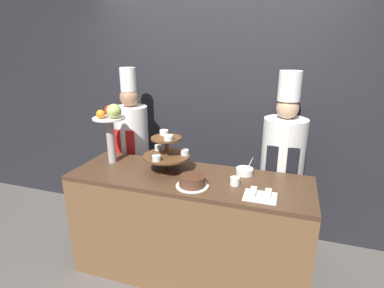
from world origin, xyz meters
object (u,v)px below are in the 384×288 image
(fruit_pedestal, at_px, (111,122))
(serving_bowl_far, at_px, (245,171))
(cup_white, at_px, (235,181))
(chef_left, at_px, (132,145))
(chef_center_left, at_px, (282,162))
(cake_square_tray, at_px, (260,195))
(tiered_stand, at_px, (167,152))
(cake_round, at_px, (192,181))

(fruit_pedestal, xyz_separation_m, serving_bowl_far, (1.18, 0.11, -0.35))
(cup_white, height_order, chef_left, chef_left)
(chef_left, relative_size, chef_center_left, 1.00)
(cake_square_tray, xyz_separation_m, chef_left, (-1.41, 0.70, -0.00))
(serving_bowl_far, bearing_deg, chef_center_left, 49.62)
(tiered_stand, height_order, chef_center_left, chef_center_left)
(chef_left, bearing_deg, fruit_pedestal, -82.49)
(fruit_pedestal, bearing_deg, cake_square_tray, -10.75)
(serving_bowl_far, bearing_deg, tiered_stand, -166.93)
(cake_square_tray, relative_size, chef_center_left, 0.13)
(cake_square_tray, bearing_deg, serving_bowl_far, 114.60)
(cake_round, relative_size, chef_left, 0.14)
(cake_round, height_order, serving_bowl_far, serving_bowl_far)
(tiered_stand, height_order, chef_left, chef_left)
(cake_round, distance_m, chef_center_left, 0.94)
(cake_square_tray, bearing_deg, cake_round, 178.70)
(cup_white, bearing_deg, serving_bowl_far, 79.87)
(fruit_pedestal, bearing_deg, cake_round, -16.25)
(chef_left, bearing_deg, chef_center_left, 0.00)
(chef_left, bearing_deg, serving_bowl_far, -15.26)
(tiered_stand, bearing_deg, cake_square_tray, -15.06)
(fruit_pedestal, xyz_separation_m, cup_white, (1.14, -0.12, -0.35))
(fruit_pedestal, distance_m, chef_left, 0.58)
(cake_square_tray, xyz_separation_m, chef_center_left, (0.12, 0.70, -0.00))
(cake_square_tray, height_order, serving_bowl_far, serving_bowl_far)
(tiered_stand, distance_m, cake_square_tray, 0.85)
(cake_square_tray, relative_size, serving_bowl_far, 1.48)
(tiered_stand, distance_m, serving_bowl_far, 0.67)
(cup_white, height_order, serving_bowl_far, serving_bowl_far)
(fruit_pedestal, height_order, cake_square_tray, fruit_pedestal)
(cup_white, distance_m, chef_center_left, 0.66)
(chef_center_left, bearing_deg, serving_bowl_far, -130.38)
(cake_round, distance_m, cake_square_tray, 0.51)
(fruit_pedestal, distance_m, cup_white, 1.20)
(fruit_pedestal, bearing_deg, cup_white, -5.96)
(cake_round, height_order, chef_center_left, chef_center_left)
(cup_white, xyz_separation_m, serving_bowl_far, (0.04, 0.23, -0.00))
(cake_round, height_order, chef_left, chef_left)
(cup_white, distance_m, chef_left, 1.33)
(cake_round, xyz_separation_m, serving_bowl_far, (0.34, 0.35, -0.01))
(chef_left, bearing_deg, tiered_stand, -38.81)
(cup_white, bearing_deg, chef_left, 154.78)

